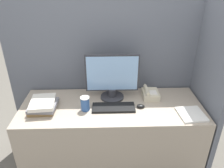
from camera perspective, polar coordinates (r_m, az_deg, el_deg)
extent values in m
cube|color=slate|center=(2.28, -0.39, 1.44)|extent=(2.06, 0.04, 1.67)
cube|color=slate|center=(2.19, 23.24, -2.10)|extent=(0.04, 0.70, 1.67)
cube|color=tan|center=(2.24, -0.11, -13.52)|extent=(1.66, 0.64, 0.74)
cylinder|color=#333338|center=(2.13, 0.05, -3.35)|extent=(0.22, 0.22, 0.02)
cylinder|color=#333338|center=(2.10, 0.05, -2.27)|extent=(0.07, 0.07, 0.07)
cube|color=#333338|center=(2.01, 0.05, 2.83)|extent=(0.50, 0.02, 0.36)
cube|color=#8CB7E5|center=(2.01, 0.06, 2.71)|extent=(0.47, 0.01, 0.33)
cube|color=black|center=(1.97, 0.41, -6.16)|extent=(0.38, 0.15, 0.02)
ellipsoid|color=black|center=(1.99, 7.48, -5.76)|extent=(0.07, 0.05, 0.03)
cylinder|color=#335999|center=(1.93, -7.03, -5.21)|extent=(0.08, 0.08, 0.12)
cylinder|color=white|center=(1.90, -7.14, -3.57)|extent=(0.08, 0.08, 0.01)
cube|color=olive|center=(2.04, -17.78, -6.10)|extent=(0.22, 0.23, 0.03)
cube|color=slate|center=(2.03, -17.52, -5.33)|extent=(0.24, 0.25, 0.03)
cube|color=silver|center=(2.01, -17.68, -4.58)|extent=(0.23, 0.28, 0.03)
cube|color=beige|center=(2.15, 10.02, -2.68)|extent=(0.15, 0.18, 0.06)
cube|color=white|center=(2.12, 10.71, -2.19)|extent=(0.07, 0.08, 0.00)
cylinder|color=beige|center=(2.12, 9.02, -1.54)|extent=(0.04, 0.18, 0.04)
cube|color=white|center=(2.00, 20.01, -7.44)|extent=(0.23, 0.24, 0.02)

